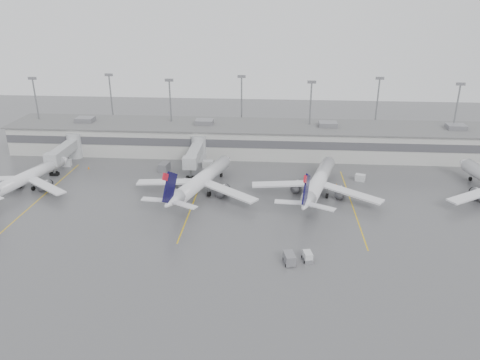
# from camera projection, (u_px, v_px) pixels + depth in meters

# --- Properties ---
(ground) EXTENTS (260.00, 260.00, 0.00)m
(ground) POSITION_uv_depth(u_px,v_px,m) (271.00, 259.00, 81.90)
(ground) COLOR #4D4D4F
(ground) RESTS_ON ground
(terminal) EXTENTS (152.00, 17.00, 9.45)m
(terminal) POSITION_uv_depth(u_px,v_px,m) (274.00, 139.00, 133.91)
(terminal) COLOR #B0B0AB
(terminal) RESTS_ON ground
(light_masts) EXTENTS (142.40, 8.00, 20.60)m
(light_masts) POSITION_uv_depth(u_px,v_px,m) (275.00, 107.00, 136.29)
(light_masts) COLOR gray
(light_masts) RESTS_ON ground
(jet_bridge_left) EXTENTS (4.00, 17.20, 7.00)m
(jet_bridge_left) POSITION_uv_depth(u_px,v_px,m) (68.00, 149.00, 126.51)
(jet_bridge_left) COLOR #999C9E
(jet_bridge_left) RESTS_ON ground
(jet_bridge_right) EXTENTS (4.00, 17.20, 7.00)m
(jet_bridge_right) POSITION_uv_depth(u_px,v_px,m) (196.00, 152.00, 124.10)
(jet_bridge_right) COLOR #999C9E
(jet_bridge_right) RESTS_ON ground
(stand_markings) EXTENTS (105.25, 40.00, 0.01)m
(stand_markings) POSITION_uv_depth(u_px,v_px,m) (272.00, 202.00, 104.07)
(stand_markings) COLOR #E1B30D
(stand_markings) RESTS_ON ground
(jet_far_left) EXTENTS (25.04, 28.46, 9.43)m
(jet_far_left) POSITION_uv_depth(u_px,v_px,m) (26.00, 177.00, 109.88)
(jet_far_left) COLOR silver
(jet_far_left) RESTS_ON ground
(jet_mid_left) EXTENTS (28.64, 32.61, 10.89)m
(jet_mid_left) POSITION_uv_depth(u_px,v_px,m) (201.00, 180.00, 106.71)
(jet_mid_left) COLOR silver
(jet_mid_left) RESTS_ON ground
(jet_mid_right) EXTENTS (28.79, 32.72, 10.83)m
(jet_mid_right) POSITION_uv_depth(u_px,v_px,m) (318.00, 182.00, 105.82)
(jet_mid_right) COLOR silver
(jet_mid_right) RESTS_ON ground
(baggage_tug) EXTENTS (2.09, 2.80, 1.63)m
(baggage_tug) POSITION_uv_depth(u_px,v_px,m) (308.00, 257.00, 81.19)
(baggage_tug) COLOR silver
(baggage_tug) RESTS_ON ground
(baggage_cart) EXTENTS (2.26, 3.25, 1.91)m
(baggage_cart) POSITION_uv_depth(u_px,v_px,m) (289.00, 258.00, 80.17)
(baggage_cart) COLOR slate
(baggage_cart) RESTS_ON ground
(gse_uld_a) EXTENTS (2.71, 1.96, 1.80)m
(gse_uld_a) POSITION_uv_depth(u_px,v_px,m) (66.00, 163.00, 124.92)
(gse_uld_a) COLOR silver
(gse_uld_a) RESTS_ON ground
(gse_uld_b) EXTENTS (2.74, 1.84, 1.93)m
(gse_uld_b) POSITION_uv_depth(u_px,v_px,m) (208.00, 164.00, 123.80)
(gse_uld_b) COLOR silver
(gse_uld_b) RESTS_ON ground
(gse_uld_c) EXTENTS (2.73, 2.27, 1.65)m
(gse_uld_c) POSITION_uv_depth(u_px,v_px,m) (360.00, 178.00, 115.25)
(gse_uld_c) COLOR silver
(gse_uld_c) RESTS_ON ground
(gse_loader) EXTENTS (2.66, 3.78, 2.20)m
(gse_loader) POSITION_uv_depth(u_px,v_px,m) (164.00, 167.00, 121.37)
(gse_loader) COLOR slate
(gse_loader) RESTS_ON ground
(cone_a) EXTENTS (0.44, 0.44, 0.70)m
(cone_a) POSITION_uv_depth(u_px,v_px,m) (89.00, 168.00, 123.04)
(cone_a) COLOR orange
(cone_a) RESTS_ON ground
(cone_b) EXTENTS (0.43, 0.43, 0.68)m
(cone_b) POSITION_uv_depth(u_px,v_px,m) (176.00, 182.00, 113.95)
(cone_b) COLOR orange
(cone_b) RESTS_ON ground
(cone_c) EXTENTS (0.46, 0.46, 0.73)m
(cone_c) POSITION_uv_depth(u_px,v_px,m) (336.00, 185.00, 112.22)
(cone_c) COLOR orange
(cone_c) RESTS_ON ground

